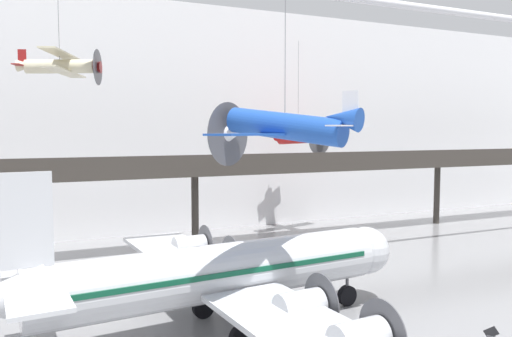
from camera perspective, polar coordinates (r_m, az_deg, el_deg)
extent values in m
cube|color=white|center=(56.27, -9.78, 5.63)|extent=(140.00, 3.00, 24.95)
cube|color=#38332D|center=(46.81, -6.68, -0.25)|extent=(110.00, 3.20, 0.90)
cube|color=#38332D|center=(45.28, -6.10, 0.87)|extent=(110.00, 0.12, 1.10)
cylinder|color=#38332D|center=(48.19, -6.98, -4.83)|extent=(0.70, 0.70, 6.97)
cylinder|color=#38332D|center=(63.88, 19.96, -2.81)|extent=(0.70, 0.70, 6.97)
cylinder|color=silver|center=(27.83, -4.50, -11.78)|extent=(19.70, 4.75, 3.10)
sphere|color=silver|center=(33.46, 12.42, -9.11)|extent=(3.03, 3.03, 3.03)
cube|color=#0F4C33|center=(27.74, -4.50, -11.17)|extent=(18.35, 4.70, 0.28)
cube|color=silver|center=(35.22, -8.80, -9.54)|extent=(5.59, 12.82, 0.28)
cube|color=silver|center=(21.97, 6.14, -18.21)|extent=(5.59, 12.82, 0.28)
cylinder|color=silver|center=(33.24, -4.90, -10.26)|extent=(2.39, 1.68, 1.49)
cylinder|color=#4C4C51|center=(33.75, -2.94, -10.02)|extent=(0.30, 2.82, 2.82)
cylinder|color=silver|center=(37.04, -7.61, -8.76)|extent=(2.39, 1.68, 1.49)
cylinder|color=#4C4C51|center=(37.50, -5.82, -8.58)|extent=(0.30, 2.82, 2.82)
cylinder|color=silver|center=(24.78, 5.03, -15.41)|extent=(2.39, 1.68, 1.49)
cylinder|color=#4C4C51|center=(25.46, 7.44, -14.88)|extent=(0.30, 2.82, 2.82)
cylinder|color=#4C4C51|center=(22.41, 14.21, -17.71)|extent=(0.30, 2.82, 2.82)
cube|color=silver|center=(24.72, -25.08, -5.39)|extent=(2.50, 0.41, 4.34)
cube|color=silver|center=(25.43, -24.14, -12.26)|extent=(3.18, 8.24, 0.20)
cylinder|color=#4C4C51|center=(33.09, 10.37, -13.10)|extent=(0.20, 0.20, 1.21)
cylinder|color=black|center=(33.28, 10.35, -14.10)|extent=(1.33, 0.49, 1.30)
cylinder|color=#4C4C51|center=(30.72, -6.05, -14.44)|extent=(0.20, 0.20, 1.21)
cylinder|color=black|center=(30.92, -6.05, -15.50)|extent=(1.33, 0.49, 1.30)
cylinder|color=#4C4C51|center=(26.51, -1.67, -17.53)|extent=(0.20, 0.20, 1.21)
cylinder|color=black|center=(26.74, -1.67, -18.74)|extent=(1.33, 0.49, 1.30)
cylinder|color=red|center=(54.03, 4.83, 3.49)|extent=(2.59, 5.85, 1.48)
cone|color=silver|center=(51.91, 7.09, 3.26)|extent=(1.26, 1.18, 1.06)
cylinder|color=#4C4C51|center=(51.77, 7.26, 3.24)|extent=(2.98, 0.81, 3.06)
cone|color=red|center=(56.08, 2.87, 3.68)|extent=(1.37, 1.78, 1.08)
cube|color=red|center=(53.78, 5.09, 4.08)|extent=(8.67, 3.51, 0.10)
cube|color=silver|center=(56.33, 2.64, 4.25)|extent=(0.23, 0.69, 1.41)
cube|color=silver|center=(56.34, 2.64, 3.53)|extent=(3.14, 1.44, 0.06)
cylinder|color=slate|center=(54.23, 4.86, 9.26)|extent=(0.04, 0.04, 9.73)
cylinder|color=beige|center=(36.10, -21.51, 10.80)|extent=(4.45, 2.38, 0.97)
cone|color=maroon|center=(35.48, -17.89, 10.96)|extent=(0.97, 1.02, 0.82)
cylinder|color=#4C4C51|center=(35.44, -17.64, 10.97)|extent=(0.86, 2.24, 2.37)
cone|color=beige|center=(36.79, -24.75, 10.62)|extent=(1.38, 1.14, 0.79)
cube|color=beige|center=(36.11, -21.13, 11.97)|extent=(3.31, 6.60, 0.10)
cube|color=beige|center=(35.98, -21.08, 10.25)|extent=(3.31, 6.60, 0.10)
cube|color=maroon|center=(36.95, -25.17, 11.39)|extent=(0.52, 0.24, 1.09)
cube|color=maroon|center=(36.89, -25.14, 10.55)|extent=(1.32, 2.41, 0.06)
cylinder|color=slate|center=(36.57, -21.64, 15.46)|extent=(0.04, 0.04, 5.08)
cylinder|color=#1E4CAD|center=(25.31, 3.32, 4.84)|extent=(4.52, 6.37, 2.07)
cone|color=white|center=(27.27, -2.78, 4.00)|extent=(1.59, 1.54, 1.21)
cylinder|color=#4C4C51|center=(27.41, -3.17, 3.95)|extent=(3.03, 1.82, 3.50)
cone|color=#1E4CAD|center=(23.79, 9.84, 5.68)|extent=(1.93, 2.18, 1.33)
cube|color=#1E4CAD|center=(25.52, 2.56, 3.94)|extent=(9.26, 6.36, 0.10)
cube|color=white|center=(23.63, 10.72, 6.77)|extent=(0.45, 0.71, 1.62)
cube|color=white|center=(23.61, 10.70, 4.82)|extent=(3.42, 2.46, 0.06)
cylinder|color=slate|center=(25.85, 3.37, 16.04)|extent=(0.04, 0.04, 8.69)
cube|color=#232326|center=(29.30, 25.29, -16.57)|extent=(0.46, 0.67, 0.73)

